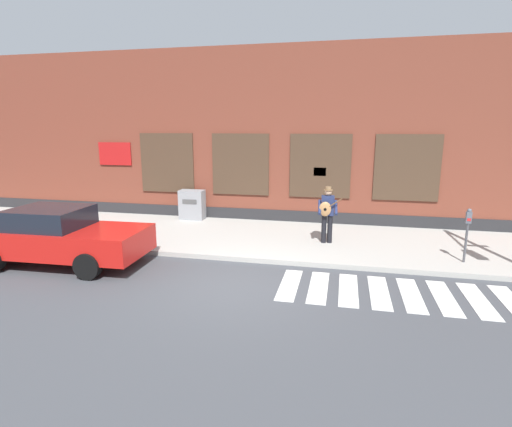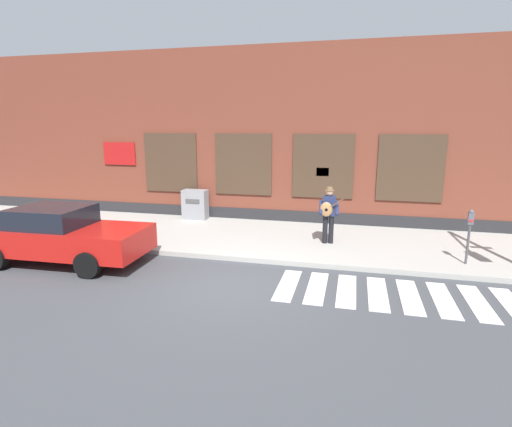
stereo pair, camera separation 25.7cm
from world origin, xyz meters
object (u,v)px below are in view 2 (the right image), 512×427
busker (328,212)px  parking_meter (470,228)px  red_car (60,235)px  utility_box (195,204)px

busker → parking_meter: 3.76m
red_car → parking_meter: (10.51, 2.06, 0.31)m
busker → utility_box: bearing=157.5°
utility_box → parking_meter: bearing=-19.9°
parking_meter → utility_box: (-8.79, 3.18, -0.38)m
red_car → busker: size_ratio=2.70×
red_car → utility_box: 5.51m
red_car → utility_box: size_ratio=4.16×
busker → parking_meter: bearing=-15.9°
busker → parking_meter: busker is taller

